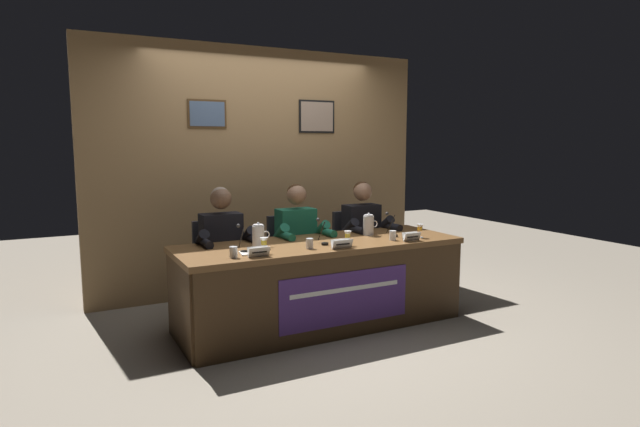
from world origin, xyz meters
TOP-DOWN VIEW (x-y plane):
  - ground_plane at (0.00, 0.00)m, footprint 12.00×12.00m
  - wall_back_panelled at (0.00, 1.34)m, footprint 3.71×0.14m
  - conference_table at (0.00, -0.10)m, footprint 2.51×0.87m
  - chair_left at (-0.74, 0.62)m, footprint 0.44×0.45m
  - panelist_left at (-0.74, 0.42)m, footprint 0.51×0.48m
  - nameplate_left at (-0.70, -0.33)m, footprint 0.17×0.06m
  - juice_glass_left at (-0.61, -0.22)m, footprint 0.06×0.06m
  - water_cup_left at (-0.88, -0.27)m, footprint 0.06×0.06m
  - microphone_left at (-0.75, -0.11)m, footprint 0.06×0.17m
  - chair_center at (0.00, 0.62)m, footprint 0.44×0.45m
  - panelist_center at (0.00, 0.42)m, footprint 0.51×0.48m
  - nameplate_center at (0.02, -0.35)m, footprint 0.18×0.06m
  - juice_glass_center at (0.13, -0.25)m, footprint 0.06×0.06m
  - water_cup_center at (-0.21, -0.23)m, footprint 0.06×0.06m
  - microphone_center at (-0.03, -0.11)m, footprint 0.06×0.17m
  - chair_right at (0.74, 0.62)m, footprint 0.44×0.45m
  - panelist_right at (0.74, 0.42)m, footprint 0.51×0.48m
  - nameplate_right at (0.73, -0.34)m, footprint 0.17×0.06m
  - juice_glass_right at (0.91, -0.24)m, footprint 0.06×0.06m
  - water_cup_right at (0.61, -0.23)m, footprint 0.06×0.06m
  - microphone_right at (0.72, -0.06)m, footprint 0.06×0.17m
  - water_pitcher_left_side at (-0.56, 0.02)m, footprint 0.15×0.10m
  - water_pitcher_right_side at (0.57, 0.10)m, footprint 0.15×0.10m
  - document_stack_left at (-0.69, -0.20)m, footprint 0.23×0.18m

SIDE VIEW (x-z plane):
  - ground_plane at x=0.00m, z-range 0.00..0.00m
  - chair_left at x=-0.74m, z-range -0.02..0.88m
  - chair_center at x=0.00m, z-range -0.02..0.88m
  - chair_right at x=0.74m, z-range -0.02..0.88m
  - conference_table at x=0.00m, z-range 0.13..0.87m
  - panelist_left at x=-0.74m, z-range 0.10..1.32m
  - panelist_center at x=0.00m, z-range 0.10..1.32m
  - panelist_right at x=0.74m, z-range 0.10..1.32m
  - document_stack_left at x=-0.69m, z-range 0.74..0.76m
  - water_cup_left at x=-0.88m, z-range 0.74..0.83m
  - water_cup_center at x=-0.21m, z-range 0.74..0.83m
  - water_cup_right at x=0.61m, z-range 0.74..0.83m
  - nameplate_center at x=0.02m, z-range 0.75..0.82m
  - nameplate_right at x=0.73m, z-range 0.75..0.82m
  - nameplate_left at x=-0.70m, z-range 0.75..0.82m
  - microphone_left at x=-0.75m, z-range 0.71..0.93m
  - microphone_center at x=-0.03m, z-range 0.71..0.93m
  - microphone_right at x=0.72m, z-range 0.71..0.93m
  - juice_glass_left at x=-0.61m, z-range 0.77..0.89m
  - juice_glass_center at x=0.13m, z-range 0.77..0.89m
  - juice_glass_right at x=0.91m, z-range 0.77..0.89m
  - water_pitcher_left_side at x=-0.56m, z-range 0.73..0.94m
  - water_pitcher_right_side at x=0.57m, z-range 0.73..0.94m
  - wall_back_panelled at x=0.00m, z-range 0.00..2.60m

